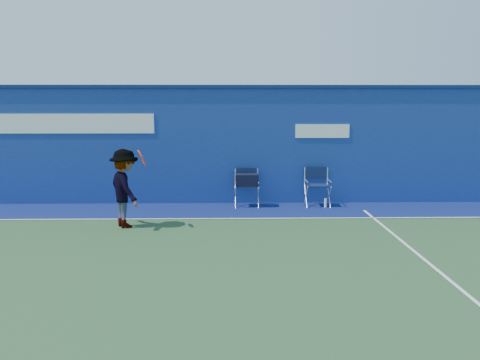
{
  "coord_description": "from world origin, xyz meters",
  "views": [
    {
      "loc": [
        1.18,
        -8.14,
        2.7
      ],
      "look_at": [
        1.41,
        2.6,
        1.0
      ],
      "focal_mm": 38.0,
      "sensor_mm": 36.0,
      "label": 1
    }
  ],
  "objects_px": {
    "directors_chair_left": "(247,191)",
    "directors_chair_right": "(317,194)",
    "tennis_player": "(125,188)",
    "water_bottle": "(325,203)"
  },
  "relations": [
    {
      "from": "water_bottle",
      "to": "directors_chair_right",
      "type": "bearing_deg",
      "value": 134.25
    },
    {
      "from": "directors_chair_right",
      "to": "directors_chair_left",
      "type": "bearing_deg",
      "value": -179.47
    },
    {
      "from": "directors_chair_left",
      "to": "directors_chair_right",
      "type": "relative_size",
      "value": 0.98
    },
    {
      "from": "water_bottle",
      "to": "tennis_player",
      "type": "distance_m",
      "value": 5.07
    },
    {
      "from": "directors_chair_left",
      "to": "directors_chair_right",
      "type": "height_order",
      "value": "directors_chair_right"
    },
    {
      "from": "directors_chair_right",
      "to": "water_bottle",
      "type": "xyz_separation_m",
      "value": [
        0.18,
        -0.19,
        -0.19
      ]
    },
    {
      "from": "directors_chair_left",
      "to": "directors_chair_right",
      "type": "xyz_separation_m",
      "value": [
        1.81,
        0.02,
        -0.09
      ]
    },
    {
      "from": "directors_chair_right",
      "to": "tennis_player",
      "type": "distance_m",
      "value": 4.95
    },
    {
      "from": "water_bottle",
      "to": "tennis_player",
      "type": "relative_size",
      "value": 0.14
    },
    {
      "from": "tennis_player",
      "to": "water_bottle",
      "type": "bearing_deg",
      "value": 21.74
    }
  ]
}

